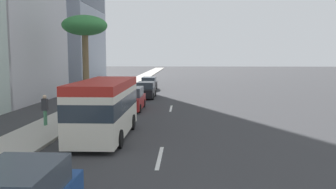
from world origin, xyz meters
name	(u,v)px	position (x,y,z in m)	size (l,w,h in m)	color
ground_plane	(173,98)	(31.50, 0.00, 0.00)	(198.00, 198.00, 0.00)	#38383A
sidewalk_right	(106,97)	(31.50, 6.65, 0.07)	(162.00, 2.81, 0.15)	#B2ADA3
lane_stripe_mid	(160,157)	(11.57, 0.00, 0.01)	(3.20, 0.16, 0.01)	silver
lane_stripe_far	(171,108)	(24.76, 0.00, 0.01)	(3.20, 0.16, 0.01)	silver
car_lead	(146,90)	(31.63, 2.71, 0.74)	(4.24, 1.79, 1.55)	black
minibus_second	(105,106)	(14.95, 2.99, 1.59)	(6.93, 2.43, 2.89)	silver
car_third	(131,99)	(24.09, 3.01, 0.80)	(4.59, 1.82, 1.71)	#A51E1E
car_fourth	(149,84)	(39.57, 3.17, 0.73)	(4.38, 1.79, 1.53)	black
pedestrian_mid_block	(45,108)	(17.19, 6.95, 1.12)	(0.30, 0.34, 1.75)	#4C8C66
palm_tree	(85,28)	(27.53, 7.44, 6.45)	(3.81, 3.81, 7.38)	brown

